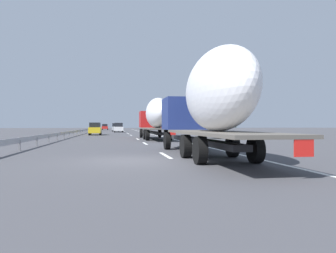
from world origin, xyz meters
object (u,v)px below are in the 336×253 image
object	(u,v)px
car_silver_hatch	(116,127)
car_yellow_coupe	(95,129)
truck_trailing	(209,100)
road_sign	(159,120)
truck_lead	(156,116)
car_white_van	(119,128)
car_red_compact	(105,127)

from	to	relation	value
car_silver_hatch	car_yellow_coupe	bearing A→B (deg)	173.56
truck_trailing	road_sign	distance (m)	38.69
truck_trailing	car_silver_hatch	distance (m)	63.02
truck_lead	truck_trailing	bearing A→B (deg)	180.00
car_yellow_coupe	car_white_van	world-z (taller)	car_white_van
car_silver_hatch	truck_trailing	bearing A→B (deg)	-176.45
truck_lead	truck_trailing	world-z (taller)	truck_trailing
truck_trailing	car_red_compact	distance (m)	90.01
car_silver_hatch	car_yellow_coupe	distance (m)	28.04
car_yellow_coupe	car_white_van	size ratio (longest dim) A/B	1.10
truck_trailing	car_yellow_coupe	size ratio (longest dim) A/B	2.91
truck_trailing	road_sign	size ratio (longest dim) A/B	4.16
truck_trailing	car_yellow_coupe	bearing A→B (deg)	11.37
car_silver_hatch	car_white_van	world-z (taller)	car_white_van
car_silver_hatch	car_white_van	xyz separation A→B (m)	(-9.53, -0.59, 0.01)
truck_trailing	car_white_van	world-z (taller)	truck_trailing
truck_trailing	car_red_compact	world-z (taller)	truck_trailing
car_silver_hatch	car_red_compact	distance (m)	27.03
car_silver_hatch	road_sign	xyz separation A→B (m)	(-24.32, -7.00, 1.32)
truck_lead	car_silver_hatch	size ratio (longest dim) A/B	2.94
truck_lead	car_silver_hatch	distance (m)	44.40
car_red_compact	road_sign	xyz separation A→B (m)	(-51.15, -10.22, 1.35)
car_white_van	truck_lead	bearing A→B (deg)	-174.56
truck_lead	car_white_van	bearing A→B (deg)	5.44
car_silver_hatch	car_red_compact	xyz separation A→B (m)	(26.84, 3.23, -0.03)
truck_lead	road_sign	distance (m)	20.13
car_white_van	road_sign	world-z (taller)	road_sign
car_yellow_coupe	car_white_van	bearing A→B (deg)	-11.54
truck_lead	car_silver_hatch	world-z (taller)	truck_lead
car_white_van	road_sign	xyz separation A→B (m)	(-14.79, -6.40, 1.31)
car_yellow_coupe	car_white_van	distance (m)	18.71
car_red_compact	road_sign	world-z (taller)	road_sign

